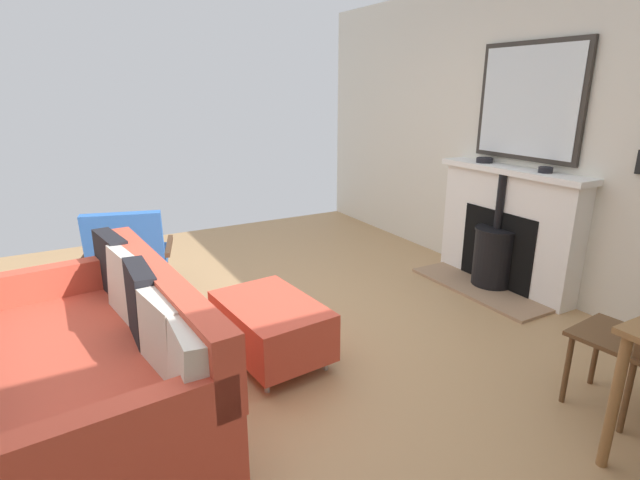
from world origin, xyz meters
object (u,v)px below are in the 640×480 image
object	(u,v)px
fireplace	(503,235)
dining_chair_near_fireplace	(636,332)
mantel_bowl_near	(485,160)
sofa	(105,359)
ottoman	(271,325)
mantel_bowl_far	(546,169)
armchair_accent	(128,252)

from	to	relation	value
fireplace	dining_chair_near_fireplace	size ratio (longest dim) A/B	1.70
mantel_bowl_near	sofa	bearing A→B (deg)	10.36
fireplace	ottoman	bearing A→B (deg)	3.68
mantel_bowl_far	armchair_accent	size ratio (longest dim) A/B	0.14
mantel_bowl_near	mantel_bowl_far	bearing A→B (deg)	90.00
armchair_accent	dining_chair_near_fireplace	size ratio (longest dim) A/B	0.96
mantel_bowl_far	armchair_accent	distance (m)	3.50
fireplace	dining_chair_near_fireplace	bearing A→B (deg)	61.55
mantel_bowl_near	ottoman	xyz separation A→B (m)	(2.38, 0.48, -0.87)
mantel_bowl_far	armchair_accent	world-z (taller)	mantel_bowl_far
ottoman	sofa	bearing A→B (deg)	7.82
sofa	armchair_accent	distance (m)	1.62
dining_chair_near_fireplace	ottoman	bearing A→B (deg)	-45.62
sofa	armchair_accent	bearing A→B (deg)	-102.94
mantel_bowl_near	armchair_accent	world-z (taller)	mantel_bowl_near
sofa	dining_chair_near_fireplace	distance (m)	2.83
fireplace	mantel_bowl_near	distance (m)	0.72
mantel_bowl_far	sofa	xyz separation A→B (m)	(3.40, -0.02, -0.75)
sofa	ottoman	xyz separation A→B (m)	(-1.02, -0.14, -0.12)
mantel_bowl_far	sofa	bearing A→B (deg)	-0.35
ottoman	mantel_bowl_far	bearing A→B (deg)	176.13
mantel_bowl_far	dining_chair_near_fireplace	world-z (taller)	mantel_bowl_far
mantel_bowl_far	armchair_accent	xyz separation A→B (m)	(3.04, -1.59, -0.67)
dining_chair_near_fireplace	fireplace	bearing A→B (deg)	-118.45
mantel_bowl_near	ottoman	bearing A→B (deg)	11.44
fireplace	ottoman	xyz separation A→B (m)	(2.35, 0.15, -0.23)
mantel_bowl_far	dining_chair_near_fireplace	distance (m)	1.73
fireplace	sofa	world-z (taller)	fireplace
sofa	ottoman	distance (m)	1.04
armchair_accent	dining_chair_near_fireplace	xyz separation A→B (m)	(-2.12, 2.93, 0.06)
mantel_bowl_near	dining_chair_near_fireplace	world-z (taller)	mantel_bowl_near
mantel_bowl_near	mantel_bowl_far	distance (m)	0.64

